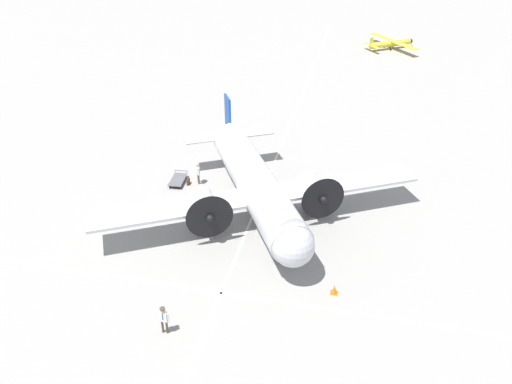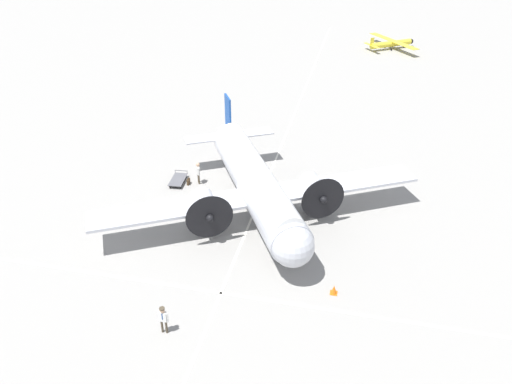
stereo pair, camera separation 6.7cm
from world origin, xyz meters
TOP-DOWN VIEW (x-y plane):
  - ground_plane at (0.00, 0.00)m, footprint 300.00×300.00m
  - apron_line_eastwest at (0.00, -0.15)m, footprint 120.00×0.16m
  - apron_line_northsouth at (8.79, 0.00)m, footprint 0.16×120.00m
  - airliner_main at (0.40, 0.22)m, footprint 17.22×21.46m
  - crew_foreground at (12.35, -2.22)m, footprint 0.29×0.59m
  - passenger_boarding at (-3.23, -5.43)m, footprint 0.57×0.38m
  - suitcase_near_door at (-2.88, -6.19)m, footprint 0.47×0.14m
  - baggage_cart at (-2.94, -7.10)m, footprint 2.26×1.25m
  - light_aircraft_distant at (-48.01, 10.15)m, footprint 9.13×7.88m
  - traffic_cone at (7.37, 6.29)m, footprint 0.43×0.43m

SIDE VIEW (x-z plane):
  - ground_plane at x=0.00m, z-range 0.00..0.00m
  - apron_line_eastwest at x=0.00m, z-range 0.00..0.01m
  - apron_line_northsouth at x=8.79m, z-range 0.00..0.01m
  - suitcase_near_door at x=-2.88m, z-range -0.02..0.51m
  - traffic_cone at x=7.37m, z-range -0.02..0.55m
  - baggage_cart at x=-2.94m, z-range 0.00..0.56m
  - light_aircraft_distant at x=-48.01m, z-range -0.18..1.85m
  - crew_foreground at x=12.35m, z-range 0.22..1.96m
  - passenger_boarding at x=-3.23m, z-range 0.21..2.04m
  - airliner_main at x=0.40m, z-range -0.42..5.63m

